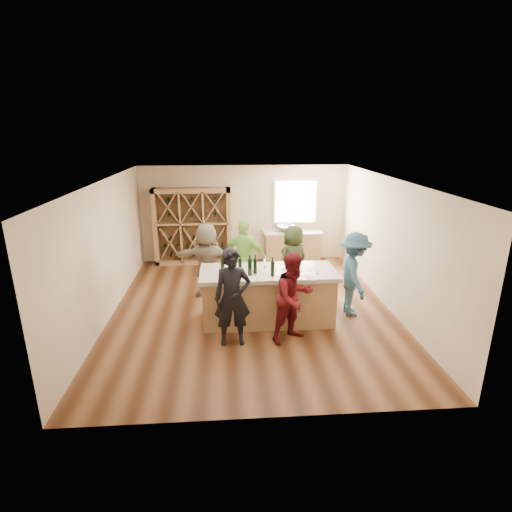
{
  "coord_description": "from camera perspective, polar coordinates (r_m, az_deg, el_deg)",
  "views": [
    {
      "loc": [
        -0.51,
        -8.01,
        3.78
      ],
      "look_at": [
        0.1,
        0.2,
        1.15
      ],
      "focal_mm": 28.0,
      "sensor_mm": 36.0,
      "label": 1
    }
  ],
  "objects": [
    {
      "name": "person_near_left",
      "position": [
        7.16,
        -3.38,
        -5.96
      ],
      "size": [
        0.69,
        0.52,
        1.82
      ],
      "primitive_type": "imported",
      "rotation": [
        0.0,
        0.0,
        0.05
      ],
      "color": "black",
      "rests_on": "floor"
    },
    {
      "name": "wall_right",
      "position": [
        9.09,
        19.0,
        1.54
      ],
      "size": [
        0.1,
        7.0,
        2.8
      ],
      "primitive_type": "cube",
      "color": "#CCB594",
      "rests_on": "ground"
    },
    {
      "name": "wine_glass_f",
      "position": [
        8.12,
        1.28,
        -1.05
      ],
      "size": [
        0.07,
        0.07,
        0.18
      ],
      "primitive_type": "cone",
      "color": "white",
      "rests_on": "tasting_counter_top"
    },
    {
      "name": "person_near_right",
      "position": [
        7.33,
        5.42,
        -5.92
      ],
      "size": [
        0.94,
        0.8,
        1.7
      ],
      "primitive_type": "imported",
      "rotation": [
        0.0,
        0.0,
        0.51
      ],
      "color": "#590F14",
      "rests_on": "floor"
    },
    {
      "name": "wine_bottle_b",
      "position": [
        7.64,
        -3.05,
        -1.81
      ],
      "size": [
        0.08,
        0.08,
        0.3
      ],
      "primitive_type": "cylinder",
      "rotation": [
        0.0,
        0.0,
        0.08
      ],
      "color": "black",
      "rests_on": "tasting_counter_top"
    },
    {
      "name": "person_far_right",
      "position": [
        9.41,
        5.35,
        -0.6
      ],
      "size": [
        0.97,
        0.9,
        1.67
      ],
      "primitive_type": "imported",
      "rotation": [
        0.0,
        0.0,
        3.75
      ],
      "color": "#263319",
      "rests_on": "floor"
    },
    {
      "name": "sink",
      "position": [
        11.68,
        4.31,
        3.95
      ],
      "size": [
        0.54,
        0.54,
        0.19
      ],
      "primitive_type": "imported",
      "color": "silver",
      "rests_on": "back_counter_top"
    },
    {
      "name": "tasting_menu_c",
      "position": [
        7.7,
        8.08,
        -3.0
      ],
      "size": [
        0.32,
        0.36,
        0.0
      ],
      "primitive_type": "cube",
      "rotation": [
        0.0,
        0.0,
        0.39
      ],
      "color": "white",
      "rests_on": "tasting_counter_top"
    },
    {
      "name": "tasting_counter_top",
      "position": [
        7.98,
        1.76,
        -2.39
      ],
      "size": [
        2.72,
        1.12,
        0.08
      ],
      "primitive_type": "cube",
      "color": "#B5AB95",
      "rests_on": "tasting_counter_base"
    },
    {
      "name": "ceiling",
      "position": [
        8.08,
        -0.61,
        11.1
      ],
      "size": [
        6.0,
        7.0,
        0.1
      ],
      "primitive_type": "cube",
      "color": "white",
      "rests_on": "ground"
    },
    {
      "name": "wine_bottle_e",
      "position": [
        7.76,
        -0.12,
        -1.49
      ],
      "size": [
        0.1,
        0.1,
        0.3
      ],
      "primitive_type": "cylinder",
      "rotation": [
        0.0,
        0.0,
        0.43
      ],
      "color": "black",
      "rests_on": "tasting_counter_top"
    },
    {
      "name": "wine_rack",
      "position": [
        11.64,
        -9.03,
        4.18
      ],
      "size": [
        2.2,
        0.45,
        2.2
      ],
      "primitive_type": "cube",
      "color": "#9D754B",
      "rests_on": "floor"
    },
    {
      "name": "wine_bottle_a",
      "position": [
        7.76,
        -4.8,
        -1.53
      ],
      "size": [
        0.09,
        0.09,
        0.3
      ],
      "primitive_type": "cylinder",
      "rotation": [
        0.0,
        0.0,
        0.2
      ],
      "color": "black",
      "rests_on": "tasting_counter_top"
    },
    {
      "name": "faucet",
      "position": [
        11.84,
        4.19,
        4.43
      ],
      "size": [
        0.02,
        0.02,
        0.3
      ],
      "primitive_type": "cylinder",
      "color": "silver",
      "rests_on": "back_counter_top"
    },
    {
      "name": "back_counter_top",
      "position": [
        11.74,
        5.26,
        3.38
      ],
      "size": [
        1.7,
        0.62,
        0.06
      ],
      "primitive_type": "cube",
      "color": "#B5AB95",
      "rests_on": "back_counter_base"
    },
    {
      "name": "wine_glass_c",
      "position": [
        7.6,
        7.58,
        -2.49
      ],
      "size": [
        0.08,
        0.08,
        0.19
      ],
      "primitive_type": "cone",
      "rotation": [
        0.0,
        0.0,
        0.07
      ],
      "color": "white",
      "rests_on": "tasting_counter_top"
    },
    {
      "name": "tasting_menu_a",
      "position": [
        7.54,
        -0.97,
        -3.27
      ],
      "size": [
        0.27,
        0.33,
        0.0
      ],
      "primitive_type": "cube",
      "rotation": [
        0.0,
        0.0,
        -0.25
      ],
      "color": "white",
      "rests_on": "tasting_counter_top"
    },
    {
      "name": "tasting_counter_base",
      "position": [
        8.18,
        1.73,
        -5.94
      ],
      "size": [
        2.6,
        1.0,
        1.0
      ],
      "primitive_type": "cube",
      "color": "#9D754B",
      "rests_on": "floor"
    },
    {
      "name": "window_frame",
      "position": [
        11.83,
        5.65,
        7.75
      ],
      "size": [
        1.3,
        0.06,
        1.3
      ],
      "primitive_type": "cube",
      "color": "white",
      "rests_on": "wall_back"
    },
    {
      "name": "wine_glass_d",
      "position": [
        7.9,
        5.23,
        -1.69
      ],
      "size": [
        0.09,
        0.09,
        0.17
      ],
      "primitive_type": "cone",
      "rotation": [
        0.0,
        0.0,
        0.41
      ],
      "color": "white",
      "rests_on": "tasting_counter_top"
    },
    {
      "name": "person_far_mid",
      "position": [
        9.29,
        -1.57,
        -0.27
      ],
      "size": [
        1.2,
        0.94,
        1.83
      ],
      "primitive_type": "imported",
      "rotation": [
        0.0,
        0.0,
        2.72
      ],
      "color": "#8CC64C",
      "rests_on": "floor"
    },
    {
      "name": "wall_front",
      "position": [
        5.08,
        2.03,
        -10.23
      ],
      "size": [
        6.0,
        0.1,
        2.8
      ],
      "primitive_type": "cube",
      "color": "#CCB594",
      "rests_on": "ground"
    },
    {
      "name": "wine_glass_b",
      "position": [
        7.52,
        3.83,
        -2.57
      ],
      "size": [
        0.09,
        0.09,
        0.2
      ],
      "primitive_type": "cone",
      "rotation": [
        0.0,
        0.0,
        -0.27
      ],
      "color": "white",
      "rests_on": "tasting_counter_top"
    },
    {
      "name": "wall_back",
      "position": [
        11.82,
        -1.69,
        6.09
      ],
      "size": [
        6.0,
        0.1,
        2.8
      ],
      "primitive_type": "cube",
      "color": "#CCB594",
      "rests_on": "ground"
    },
    {
      "name": "tasting_menu_b",
      "position": [
        7.58,
        3.65,
        -3.18
      ],
      "size": [
        0.3,
        0.34,
        0.0
      ],
      "primitive_type": "cube",
      "rotation": [
        0.0,
        0.0,
        0.37
      ],
      "color": "white",
      "rests_on": "tasting_counter_top"
    },
    {
      "name": "wine_glass_a",
      "position": [
        7.53,
        -0.53,
        -2.65
      ],
      "size": [
        0.08,
        0.08,
        0.16
      ],
      "primitive_type": "cone",
      "rotation": [
        0.0,
        0.0,
        -0.31
      ],
      "color": "white",
      "rests_on": "tasting_counter_top"
    },
    {
      "name": "wine_bottle_c",
      "position": [
        7.83,
        -2.28,
        -1.42
      ],
      "size": [
        0.08,
        0.08,
        0.27
      ],
      "primitive_type": "cylinder",
      "rotation": [
        0.0,
        0.0,
        0.22
      ],
      "color": "black",
      "rests_on": "tasting_counter_top"
    },
    {
      "name": "window_pane",
      "position": [
        11.8,
        5.68,
        7.72
      ],
      "size": [
        1.18,
        0.01,
        1.18
      ],
      "primitive_type": "cube",
      "color": "white",
      "rests_on": "wall_back"
    },
    {
      "name": "person_far_left",
      "position": [
        9.29,
        -6.96,
        -0.6
      ],
      "size": [
        1.72,
        0.91,
        1.76
      ],
      "primitive_type": "imported",
      "rotation": [
        0.0,
        0.0,
        2.94
      ],
      "color": "gray",
      "rests_on": "floor"
    },
    {
      "name": "person_server",
      "position": [
        8.56,
        13.81,
        -2.54
      ],
      "size": [
        0.59,
        1.18,
        1.79
      ],
      "primitive_type": "imported",
      "rotation": [
        0.0,
        0.0,
        1.52
      ],
      "color": "#335972",
      "rests_on": "floor"
    },
    {
      "name": "wine_bottle_d",
      "position": [
        7.67,
        -0.88,
        -1.62
      ],
      "size": [
        0.1,
        0.1,
        0.32
      ],
      "primitive_type": "cylinder",
      "rotation": [
        0.0,
        0.0,
        0.21
      ],
      "color": "black",
      "rests_on": "tasting_counter_top"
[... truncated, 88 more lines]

